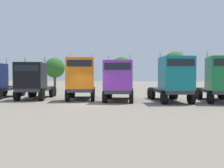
{
  "coord_description": "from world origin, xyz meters",
  "views": [
    {
      "loc": [
        4.93,
        -17.29,
        2.16
      ],
      "look_at": [
        1.31,
        4.21,
        1.5
      ],
      "focal_mm": 37.04,
      "sensor_mm": 36.0,
      "label": 1
    }
  ],
  "objects_px": {
    "semi_truck_teal": "(173,80)",
    "semi_truck_green": "(221,79)",
    "semi_truck_black": "(33,81)",
    "semi_truck_orange": "(81,79)",
    "semi_truck_purple": "(119,81)"
  },
  "relations": [
    {
      "from": "semi_truck_black",
      "to": "semi_truck_orange",
      "type": "bearing_deg",
      "value": 80.97
    },
    {
      "from": "semi_truck_teal",
      "to": "semi_truck_green",
      "type": "height_order",
      "value": "semi_truck_green"
    },
    {
      "from": "semi_truck_black",
      "to": "semi_truck_orange",
      "type": "xyz_separation_m",
      "value": [
        4.63,
        0.21,
        0.17
      ]
    },
    {
      "from": "semi_truck_teal",
      "to": "semi_truck_green",
      "type": "bearing_deg",
      "value": 86.77
    },
    {
      "from": "semi_truck_teal",
      "to": "semi_truck_purple",
      "type": "bearing_deg",
      "value": -102.45
    },
    {
      "from": "semi_truck_orange",
      "to": "semi_truck_green",
      "type": "xyz_separation_m",
      "value": [
        12.21,
        0.03,
        -0.02
      ]
    },
    {
      "from": "semi_truck_black",
      "to": "semi_truck_orange",
      "type": "distance_m",
      "value": 4.64
    },
    {
      "from": "semi_truck_purple",
      "to": "semi_truck_green",
      "type": "relative_size",
      "value": 0.98
    },
    {
      "from": "semi_truck_orange",
      "to": "semi_truck_teal",
      "type": "xyz_separation_m",
      "value": [
        8.25,
        -0.61,
        -0.05
      ]
    },
    {
      "from": "semi_truck_black",
      "to": "semi_truck_purple",
      "type": "relative_size",
      "value": 1.07
    },
    {
      "from": "semi_truck_orange",
      "to": "semi_truck_teal",
      "type": "height_order",
      "value": "semi_truck_orange"
    },
    {
      "from": "semi_truck_purple",
      "to": "semi_truck_green",
      "type": "bearing_deg",
      "value": 89.59
    },
    {
      "from": "semi_truck_black",
      "to": "semi_truck_orange",
      "type": "height_order",
      "value": "semi_truck_orange"
    },
    {
      "from": "semi_truck_purple",
      "to": "semi_truck_teal",
      "type": "bearing_deg",
      "value": 85.31
    },
    {
      "from": "semi_truck_purple",
      "to": "semi_truck_green",
      "type": "distance_m",
      "value": 8.6
    }
  ]
}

